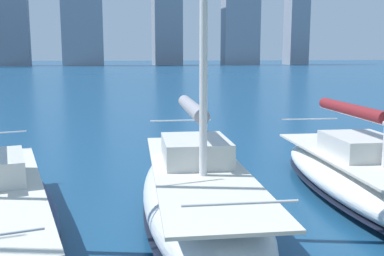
# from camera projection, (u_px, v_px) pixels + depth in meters

# --- Properties ---
(city_skyline) EXTENTS (162.80, 20.03, 49.42)m
(city_skyline) POSITION_uv_depth(u_px,v_px,m) (80.00, 1.00, 154.45)
(city_skyline) COLOR gray
(city_skyline) RESTS_ON ground
(sailboat_maroon) EXTENTS (3.60, 9.43, 10.12)m
(sailboat_maroon) POSITION_uv_depth(u_px,v_px,m) (368.00, 177.00, 11.58)
(sailboat_maroon) COLOR white
(sailboat_maroon) RESTS_ON ground
(sailboat_grey) EXTENTS (3.23, 8.56, 11.59)m
(sailboat_grey) POSITION_uv_depth(u_px,v_px,m) (198.00, 193.00, 9.80)
(sailboat_grey) COLOR silver
(sailboat_grey) RESTS_ON ground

